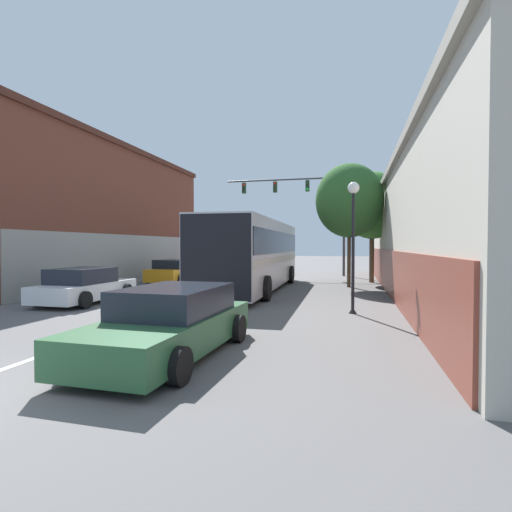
% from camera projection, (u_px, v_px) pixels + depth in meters
% --- Properties ---
extents(lane_center_line, '(0.14, 41.43, 0.01)m').
position_uv_depth(lane_center_line, '(227.00, 290.00, 19.30)').
color(lane_center_line, silver).
rests_on(lane_center_line, ground_plane).
extents(building_left_brick, '(7.19, 18.53, 7.90)m').
position_uv_depth(building_left_brick, '(81.00, 214.00, 23.90)').
color(building_left_brick, brown).
rests_on(building_left_brick, ground_plane).
extents(building_right_storefront, '(8.87, 28.44, 5.59)m').
position_uv_depth(building_right_storefront, '(489.00, 228.00, 17.53)').
color(building_right_storefront, '#B7B2A3').
rests_on(building_right_storefront, ground_plane).
extents(bus, '(3.11, 12.23, 3.30)m').
position_uv_depth(bus, '(254.00, 252.00, 19.36)').
color(bus, '#B7B7BC').
rests_on(bus, ground_plane).
extents(hatchback_foreground, '(2.24, 4.73, 1.33)m').
position_uv_depth(hatchback_foreground, '(170.00, 323.00, 7.85)').
color(hatchback_foreground, '#285633').
rests_on(hatchback_foreground, ground_plane).
extents(parked_car_left_near, '(2.08, 4.69, 1.31)m').
position_uv_depth(parked_car_left_near, '(218.00, 266.00, 30.47)').
color(parked_car_left_near, red).
rests_on(parked_car_left_near, ground_plane).
extents(parked_car_left_mid, '(2.10, 4.21, 1.32)m').
position_uv_depth(parked_car_left_mid, '(84.00, 286.00, 15.00)').
color(parked_car_left_mid, silver).
rests_on(parked_car_left_mid, ground_plane).
extents(parked_car_left_far, '(2.31, 4.24, 1.36)m').
position_uv_depth(parked_car_left_far, '(176.00, 272.00, 22.96)').
color(parked_car_left_far, orange).
rests_on(parked_car_left_far, ground_plane).
extents(parked_car_left_distant, '(2.20, 4.40, 1.50)m').
position_uv_depth(parked_car_left_distant, '(238.00, 261.00, 36.73)').
color(parked_car_left_distant, silver).
rests_on(parked_car_left_distant, ground_plane).
extents(traffic_signal_gantry, '(8.77, 0.36, 7.31)m').
position_uv_depth(traffic_signal_gantry, '(305.00, 201.00, 28.97)').
color(traffic_signal_gantry, '#333338').
rests_on(traffic_signal_gantry, ground_plane).
extents(street_lamp, '(0.37, 0.37, 4.16)m').
position_uv_depth(street_lamp, '(353.00, 229.00, 12.59)').
color(street_lamp, black).
rests_on(street_lamp, ground_plane).
extents(street_tree_near, '(3.58, 3.22, 6.49)m').
position_uv_depth(street_tree_near, '(372.00, 205.00, 23.31)').
color(street_tree_near, brown).
rests_on(street_tree_near, ground_plane).
extents(street_tree_far, '(3.48, 3.13, 6.41)m').
position_uv_depth(street_tree_far, '(349.00, 201.00, 20.64)').
color(street_tree_far, '#4C3823').
rests_on(street_tree_far, ground_plane).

